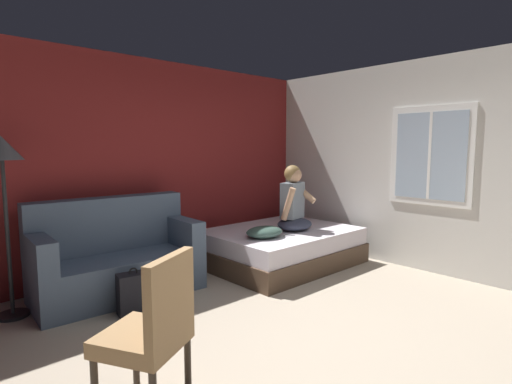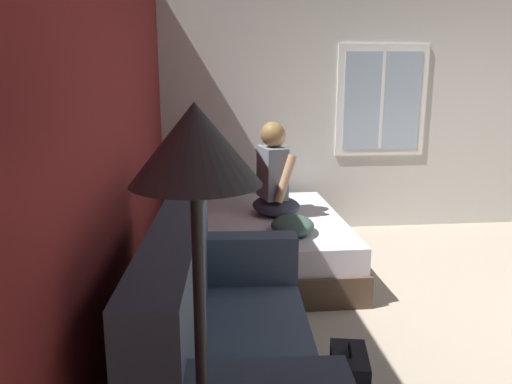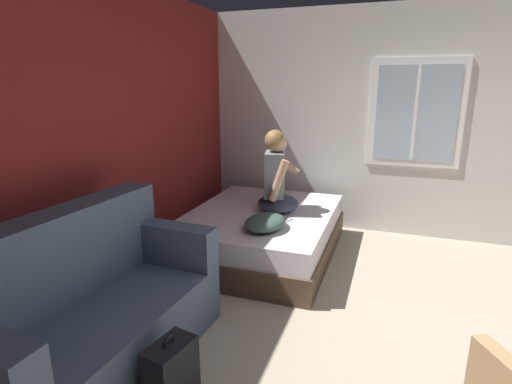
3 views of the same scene
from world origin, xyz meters
TOP-DOWN VIEW (x-y plane):
  - wall_back_accent at (0.00, 2.96)m, footprint 10.35×0.16m
  - wall_side_with_window at (2.76, 0.00)m, footprint 0.19×7.15m
  - bed at (1.54, 1.89)m, footprint 1.97×1.52m
  - couch at (-0.58, 2.33)m, footprint 1.74×0.91m
  - person_seated at (1.64, 1.76)m, footprint 0.61×0.55m
  - backpack at (-0.69, 1.70)m, footprint 0.33×0.28m
  - throw_pillow at (1.03, 1.69)m, footprint 0.54×0.44m
  - cell_phone at (1.34, 1.56)m, footprint 0.16×0.10m

SIDE VIEW (x-z plane):
  - backpack at x=-0.69m, z-range -0.04..0.42m
  - bed at x=1.54m, z-range 0.00..0.48m
  - couch at x=-0.58m, z-range -0.13..0.91m
  - cell_phone at x=1.34m, z-range 0.48..0.49m
  - throw_pillow at x=1.03m, z-range 0.48..0.62m
  - person_seated at x=1.64m, z-range 0.40..1.27m
  - wall_back_accent at x=0.00m, z-range 0.00..2.70m
  - wall_side_with_window at x=2.76m, z-range 0.00..2.70m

